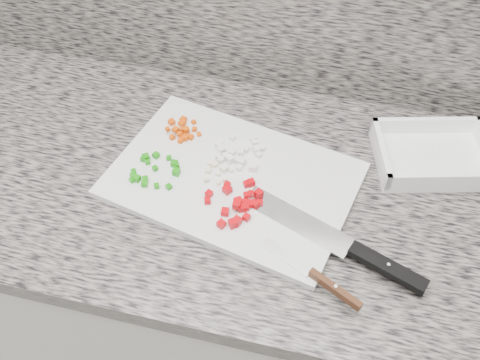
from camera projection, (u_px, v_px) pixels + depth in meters
The scene contains 11 objects.
cabinet at pixel (226, 291), 1.42m from camera, with size 3.92×0.62×0.86m, color silver.
countertop at pixel (221, 183), 1.08m from camera, with size 3.96×0.64×0.04m, color slate.
cutting_board at pixel (232, 180), 1.05m from camera, with size 0.46×0.31×0.02m, color silver.
carrot_pile at pixel (182, 130), 1.12m from camera, with size 0.08×0.07×0.02m.
onion_pile at pixel (238, 155), 1.07m from camera, with size 0.10×0.11×0.02m.
green_pepper_pile at pixel (154, 170), 1.05m from camera, with size 0.10×0.09×0.01m.
red_pepper_pile at pixel (239, 204), 0.99m from camera, with size 0.11×0.13×0.02m.
garlic_pile at pixel (214, 171), 1.05m from camera, with size 0.05×0.06×0.01m.
chef_knife at pixel (355, 251), 0.93m from camera, with size 0.34×0.16×0.02m.
paring_knife at pixel (322, 281), 0.89m from camera, with size 0.18×0.11×0.02m.
tray at pixel (433, 156), 1.08m from camera, with size 0.26×0.21×0.05m.
Camera 1 is at (0.20, 0.78, 1.71)m, focal length 40.00 mm.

